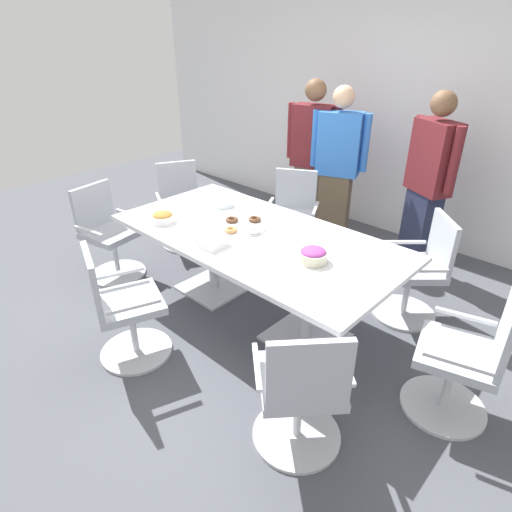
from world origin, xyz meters
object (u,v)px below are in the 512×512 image
person_standing_0 (312,159)px  snack_bowl_pretzels (163,217)px  office_chair_2 (292,220)px  office_chair_3 (182,209)px  conference_table (256,248)px  office_chair_0 (465,363)px  napkin_pile (213,242)px  office_chair_5 (122,311)px  person_standing_2 (428,184)px  snack_bowl_candy_mix (313,255)px  person_standing_1 (337,167)px  plate_stack (224,204)px  office_chair_6 (301,394)px  donut_platter (243,226)px  office_chair_1 (417,274)px  office_chair_4 (109,237)px

person_standing_0 → snack_bowl_pretzels: person_standing_0 is taller
office_chair_2 → office_chair_3: same height
conference_table → office_chair_0: size_ratio=2.64×
office_chair_0 → napkin_pile: bearing=88.4°
office_chair_5 → person_standing_2: person_standing_2 is taller
office_chair_0 → snack_bowl_candy_mix: size_ratio=4.35×
office_chair_3 → person_standing_1: person_standing_1 is taller
napkin_pile → snack_bowl_candy_mix: bearing=24.6°
plate_stack → napkin_pile: 0.82m
person_standing_1 → office_chair_6: bearing=100.7°
office_chair_5 → donut_platter: size_ratio=2.29×
conference_table → snack_bowl_candy_mix: snack_bowl_candy_mix is taller
office_chair_1 → donut_platter: office_chair_1 is taller
office_chair_2 → snack_bowl_pretzels: (-0.28, -1.43, 0.39)m
office_chair_1 → person_standing_0: bearing=23.1°
plate_stack → office_chair_4: bearing=-139.2°
donut_platter → plate_stack: bearing=155.0°
conference_table → napkin_pile: 0.42m
office_chair_6 → person_standing_0: size_ratio=0.52×
office_chair_6 → person_standing_2: bearing=53.1°
office_chair_3 → office_chair_4: same height
snack_bowl_pretzels → conference_table: bearing=26.6°
conference_table → napkin_pile: bearing=-104.3°
conference_table → snack_bowl_pretzels: size_ratio=12.35×
office_chair_6 → person_standing_1: 2.85m
plate_stack → person_standing_1: bearing=75.8°
office_chair_1 → person_standing_1: size_ratio=0.53×
conference_table → office_chair_3: bearing=164.4°
conference_table → snack_bowl_pretzels: bearing=-153.4°
office_chair_0 → napkin_pile: 1.89m
office_chair_4 → office_chair_3: bearing=173.0°
office_chair_0 → plate_stack: office_chair_0 is taller
snack_bowl_pretzels → office_chair_4: bearing=-169.9°
office_chair_3 → office_chair_5: bearing=66.6°
plate_stack → office_chair_0: bearing=-4.4°
office_chair_1 → snack_bowl_candy_mix: bearing=113.2°
office_chair_0 → person_standing_1: person_standing_1 is taller
napkin_pile → office_chair_0: bearing=13.6°
office_chair_6 → napkin_pile: office_chair_6 is taller
office_chair_2 → person_standing_0: 0.77m
snack_bowl_pretzels → person_standing_1: bearing=77.3°
conference_table → napkin_pile: napkin_pile is taller
office_chair_3 → plate_stack: (0.92, -0.20, 0.37)m
snack_bowl_pretzels → napkin_pile: (0.65, -0.00, -0.02)m
person_standing_1 → napkin_pile: bearing=76.1°
donut_platter → office_chair_1: bearing=36.5°
snack_bowl_pretzels → plate_stack: size_ratio=1.05×
person_standing_1 → person_standing_2: size_ratio=0.98×
office_chair_5 → donut_platter: (0.15, 1.10, 0.36)m
snack_bowl_pretzels → office_chair_2: bearing=79.1°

